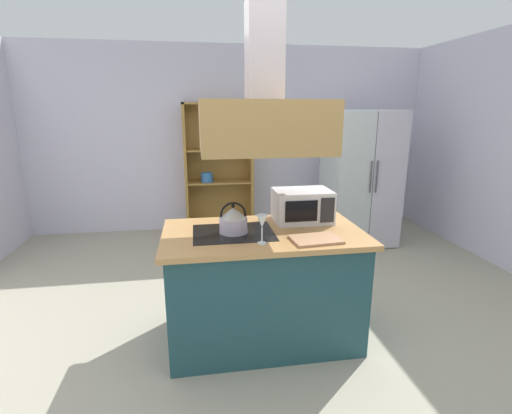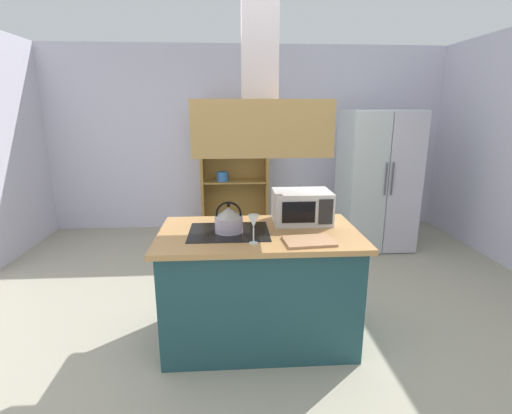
% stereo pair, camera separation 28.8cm
% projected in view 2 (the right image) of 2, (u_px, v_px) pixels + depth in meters
% --- Properties ---
extents(ground_plane, '(7.80, 7.80, 0.00)m').
position_uv_depth(ground_plane, '(264.00, 330.00, 3.15)').
color(ground_plane, '#A09A85').
extents(wall_back, '(6.00, 0.12, 2.70)m').
position_uv_depth(wall_back, '(248.00, 139.00, 5.70)').
color(wall_back, silver).
rests_on(wall_back, ground).
extents(kitchen_island, '(1.52, 0.88, 0.90)m').
position_uv_depth(kitchen_island, '(259.00, 285.00, 2.95)').
color(kitchen_island, '#20474D').
rests_on(kitchen_island, ground).
extents(range_hood, '(0.90, 0.70, 1.20)m').
position_uv_depth(range_hood, '(259.00, 111.00, 2.62)').
color(range_hood, '#B18649').
extents(refrigerator, '(0.90, 0.77, 1.79)m').
position_uv_depth(refrigerator, '(376.00, 180.00, 4.91)').
color(refrigerator, '#B6C2C4').
rests_on(refrigerator, ground).
extents(dish_cabinet, '(0.99, 0.40, 1.89)m').
position_uv_depth(dish_cabinet, '(234.00, 175.00, 5.61)').
color(dish_cabinet, olive).
rests_on(dish_cabinet, ground).
extents(kettle, '(0.21, 0.21, 0.23)m').
position_uv_depth(kettle, '(229.00, 219.00, 2.80)').
color(kettle, '#BEB1C5').
rests_on(kettle, kitchen_island).
extents(cutting_board, '(0.36, 0.27, 0.02)m').
position_uv_depth(cutting_board, '(309.00, 241.00, 2.61)').
color(cutting_board, tan).
rests_on(cutting_board, kitchen_island).
extents(microwave, '(0.46, 0.35, 0.26)m').
position_uv_depth(microwave, '(302.00, 207.00, 3.05)').
color(microwave, silver).
rests_on(microwave, kitchen_island).
extents(wine_glass_on_counter, '(0.08, 0.08, 0.21)m').
position_uv_depth(wine_glass_on_counter, '(254.00, 222.00, 2.55)').
color(wine_glass_on_counter, silver).
rests_on(wine_glass_on_counter, kitchen_island).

